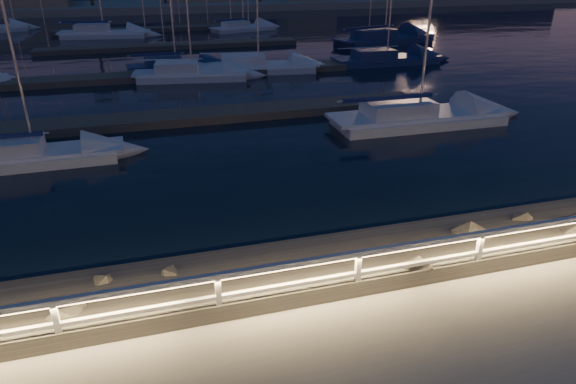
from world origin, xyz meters
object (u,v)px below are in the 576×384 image
guard_rail (311,270)px  sailboat_b (30,154)px  sailboat_f (189,73)px  sailboat_k (242,27)px  sailboat_n (102,33)px  sailboat_c (414,116)px  sailboat_l (382,38)px  sailboat_j (173,65)px  sailboat_h (384,58)px  sailboat_g (255,66)px

guard_rail → sailboat_b: (-7.29, 12.00, -0.98)m
sailboat_f → sailboat_k: (8.00, 22.21, -0.03)m
sailboat_f → sailboat_n: 22.17m
sailboat_c → sailboat_k: size_ratio=1.19×
sailboat_c → sailboat_f: (-9.11, 12.80, -0.02)m
sailboat_f → sailboat_n: size_ratio=0.87×
sailboat_f → sailboat_l: (18.62, 10.35, 0.05)m
sailboat_k → sailboat_n: sailboat_n is taller
sailboat_c → guard_rail: bearing=-126.4°
sailboat_l → sailboat_f: bearing=-166.2°
sailboat_c → sailboat_j: sailboat_c is taller
sailboat_f → sailboat_h: size_ratio=0.92×
sailboat_c → sailboat_j: bearing=122.3°
sailboat_b → sailboat_g: sailboat_g is taller
sailboat_f → sailboat_b: bearing=-110.5°
sailboat_b → sailboat_f: bearing=60.0°
guard_rail → sailboat_g: bearing=79.6°
sailboat_h → sailboat_l: size_ratio=0.81×
guard_rail → sailboat_n: 46.86m
sailboat_h → sailboat_j: bearing=173.7°
sailboat_f → sailboat_h: (14.43, 1.37, -0.02)m
sailboat_c → sailboat_k: sailboat_c is taller
sailboat_g → sailboat_h: (9.78, 0.18, -0.02)m
sailboat_b → sailboat_n: bearing=87.3°
sailboat_h → sailboat_g: bearing=-178.5°
sailboat_b → sailboat_j: bearing=67.1°
sailboat_g → sailboat_n: (-10.74, 20.14, 0.04)m
sailboat_n → sailboat_k: bearing=12.9°
sailboat_c → sailboat_f: 15.71m
sailboat_b → sailboat_n: (1.40, 34.48, 0.08)m
sailboat_k → sailboat_n: (-14.09, -0.89, 0.07)m
guard_rail → sailboat_c: sailboat_c is taller
sailboat_f → sailboat_c: bearing=-45.4°
sailboat_j → sailboat_n: size_ratio=0.78×
sailboat_f → sailboat_g: sailboat_g is taller
sailboat_l → sailboat_k: bearing=116.5°
sailboat_j → sailboat_k: bearing=62.3°
sailboat_j → sailboat_l: size_ratio=0.66×
sailboat_f → sailboat_k: 23.61m
guard_rail → sailboat_j: (-0.54, 28.30, -0.98)m
sailboat_j → sailboat_n: bearing=103.3°
sailboat_j → sailboat_b: bearing=-115.6°
sailboat_c → sailboat_l: sailboat_l is taller
sailboat_c → sailboat_h: sailboat_c is taller
sailboat_b → sailboat_j: 17.64m
sailboat_n → sailboat_l: bearing=-14.6°
sailboat_c → sailboat_n: sailboat_c is taller
sailboat_n → sailboat_c: bearing=-56.7°
sailboat_c → sailboat_l: bearing=68.3°
sailboat_n → sailboat_h: bearing=-34.9°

